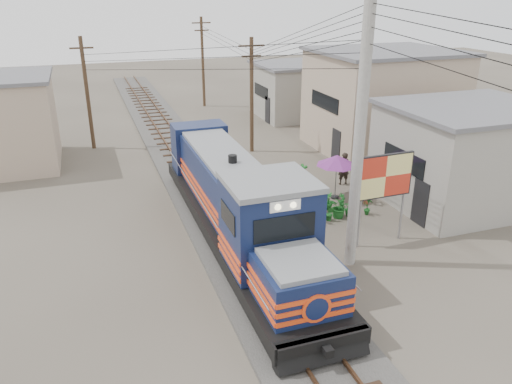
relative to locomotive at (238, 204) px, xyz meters
name	(u,v)px	position (x,y,z in m)	size (l,w,h in m)	color
ground	(258,272)	(0.00, -2.44, -1.70)	(120.00, 120.00, 0.00)	#473F35
ballast	(197,179)	(0.00, 7.56, -1.62)	(3.60, 70.00, 0.16)	#595651
track	(197,176)	(0.00, 7.56, -1.44)	(1.15, 70.00, 0.12)	#51331E
locomotive	(238,204)	(0.00, 0.00, 0.00)	(2.88, 15.68, 3.89)	black
utility_pole_main	(360,134)	(3.50, -2.94, 3.30)	(0.40, 0.40, 10.00)	#9E9B93
wooden_pole_mid	(252,94)	(4.50, 11.56, 1.97)	(1.60, 0.24, 7.00)	#4C3826
wooden_pole_far	(203,60)	(4.80, 25.56, 2.23)	(1.60, 0.24, 7.50)	#4C3826
wooden_pole_left	(87,91)	(-5.00, 15.56, 1.97)	(1.60, 0.24, 7.00)	#4C3826
power_lines	(194,37)	(-0.14, 6.06, 5.86)	(9.65, 19.00, 3.30)	black
shophouse_front	(467,155)	(11.50, 0.56, 0.66)	(7.35, 6.30, 4.70)	gray
shophouse_mid	(382,100)	(12.50, 9.56, 1.41)	(8.40, 7.35, 6.20)	tan
shophouse_back	(296,90)	(11.00, 19.56, 0.41)	(6.30, 6.30, 4.20)	gray
billboard	(385,178)	(5.41, -1.88, 1.08)	(2.44, 0.21, 3.76)	#99999E
market_umbrella	(337,161)	(5.90, 2.88, 0.25)	(2.34, 2.34, 2.23)	black
vendor	(344,169)	(7.19, 4.46, -0.83)	(0.64, 0.42, 1.75)	black
plant_nursery	(323,203)	(4.58, 1.55, -1.23)	(3.33, 3.31, 1.08)	#1A5B1F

